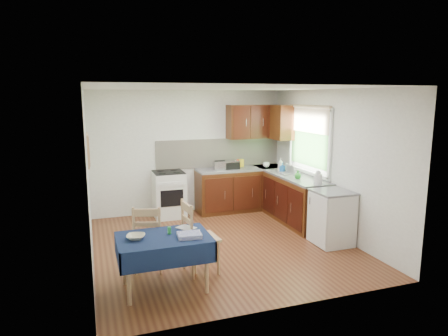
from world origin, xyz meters
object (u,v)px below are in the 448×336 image
object	(u,v)px
dish_rack	(290,172)
kettle	(318,178)
chair_near	(197,235)
toaster	(220,165)
sandwich_press	(231,164)
chair_far	(149,236)
dining_table	(164,245)

from	to	relation	value
dish_rack	kettle	xyz separation A→B (m)	(-0.01, -1.02, 0.08)
chair_near	kettle	world-z (taller)	kettle
toaster	sandwich_press	distance (m)	0.26
chair_far	chair_near	xyz separation A→B (m)	(0.61, -0.27, 0.04)
toaster	sandwich_press	xyz separation A→B (m)	(0.26, 0.05, -0.00)
dining_table	chair_far	xyz separation A→B (m)	(-0.10, 0.58, -0.08)
kettle	toaster	bearing A→B (deg)	121.88
chair_far	kettle	size ratio (longest dim) A/B	3.89
toaster	dish_rack	size ratio (longest dim) A/B	0.66
dining_table	toaster	world-z (taller)	toaster
sandwich_press	chair_near	bearing A→B (deg)	-104.65
sandwich_press	kettle	distance (m)	2.09
chair_far	sandwich_press	xyz separation A→B (m)	(2.07, 2.41, 0.49)
toaster	dish_rack	world-z (taller)	toaster
toaster	kettle	bearing A→B (deg)	-34.15
dish_rack	toaster	bearing A→B (deg)	148.27
chair_near	dish_rack	size ratio (longest dim) A/B	2.60
dining_table	dish_rack	xyz separation A→B (m)	(2.87, 2.11, 0.35)
dining_table	chair_far	bearing A→B (deg)	83.58
sandwich_press	dining_table	bearing A→B (deg)	-109.42
chair_far	kettle	bearing A→B (deg)	-152.37
dining_table	toaster	bearing A→B (deg)	43.51
chair_far	chair_near	bearing A→B (deg)	174.03
dining_table	dish_rack	bearing A→B (deg)	20.04
dining_table	sandwich_press	bearing A→B (deg)	40.31
kettle	chair_near	bearing A→B (deg)	-161.54
chair_near	toaster	world-z (taller)	toaster
chair_near	dish_rack	xyz separation A→B (m)	(2.36, 1.80, 0.39)
chair_far	sandwich_press	bearing A→B (deg)	-112.92
dining_table	kettle	size ratio (longest dim) A/B	4.67
toaster	kettle	distance (m)	2.17
chair_near	sandwich_press	xyz separation A→B (m)	(1.46, 2.67, 0.45)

